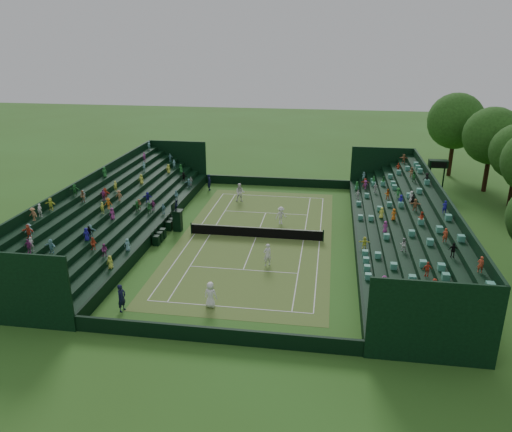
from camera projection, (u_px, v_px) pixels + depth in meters
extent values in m
plane|color=#325B1C|center=(256.00, 238.00, 43.32)|extent=(160.00, 160.00, 0.00)
cube|color=#367627|center=(256.00, 238.00, 43.32)|extent=(12.97, 26.77, 0.01)
cube|color=black|center=(277.00, 182.00, 57.90)|extent=(17.17, 0.20, 1.00)
cube|color=black|center=(214.00, 335.00, 28.40)|extent=(17.17, 0.20, 1.00)
cube|color=black|center=(356.00, 238.00, 41.95)|extent=(0.20, 31.77, 1.00)
cube|color=black|center=(162.00, 227.00, 44.35)|extent=(0.20, 31.77, 1.00)
cube|color=black|center=(362.00, 238.00, 41.88)|extent=(0.80, 32.00, 1.00)
cube|color=black|center=(372.00, 236.00, 41.69)|extent=(0.80, 32.00, 1.45)
cube|color=black|center=(382.00, 234.00, 41.50)|extent=(0.80, 32.00, 1.90)
cube|color=black|center=(392.00, 232.00, 41.31)|extent=(0.80, 32.00, 2.35)
cube|color=black|center=(402.00, 230.00, 41.12)|extent=(0.80, 32.00, 2.80)
cube|color=black|center=(412.00, 228.00, 40.93)|extent=(0.80, 32.00, 3.25)
cube|color=black|center=(423.00, 226.00, 40.74)|extent=(0.80, 32.00, 3.70)
cube|color=black|center=(433.00, 224.00, 40.55)|extent=(0.80, 32.00, 4.15)
cube|color=black|center=(440.00, 220.00, 40.35)|extent=(0.20, 32.00, 4.90)
cube|color=black|center=(156.00, 227.00, 44.42)|extent=(0.80, 32.00, 1.00)
cube|color=black|center=(148.00, 224.00, 44.46)|extent=(0.80, 32.00, 1.45)
cube|color=black|center=(139.00, 221.00, 44.49)|extent=(0.80, 32.00, 1.90)
cube|color=black|center=(130.00, 218.00, 44.53)|extent=(0.80, 32.00, 2.35)
cube|color=black|center=(121.00, 215.00, 44.56)|extent=(0.80, 32.00, 2.80)
cube|color=black|center=(113.00, 212.00, 44.60)|extent=(0.80, 32.00, 3.25)
cube|color=black|center=(104.00, 210.00, 44.64)|extent=(0.80, 32.00, 3.70)
cube|color=black|center=(95.00, 207.00, 44.67)|extent=(0.80, 32.00, 4.15)
cube|color=black|center=(90.00, 203.00, 44.61)|extent=(0.20, 32.00, 4.90)
cylinder|color=black|center=(191.00, 228.00, 43.96)|extent=(0.10, 0.10, 1.06)
cylinder|color=black|center=(323.00, 236.00, 42.32)|extent=(0.10, 0.10, 1.06)
cube|color=black|center=(256.00, 233.00, 43.16)|extent=(11.57, 0.02, 0.86)
cube|color=white|center=(256.00, 228.00, 43.00)|extent=(11.57, 0.04, 0.07)
cylinder|color=black|center=(429.00, 179.00, 55.26)|extent=(0.16, 0.16, 3.00)
cylinder|color=black|center=(443.00, 180.00, 55.05)|extent=(0.16, 0.16, 3.00)
cube|color=black|center=(438.00, 164.00, 54.54)|extent=(2.00, 1.00, 0.80)
cylinder|color=black|center=(512.00, 192.00, 50.76)|extent=(0.50, 0.50, 3.07)
cylinder|color=black|center=(486.00, 177.00, 55.52)|extent=(0.50, 0.50, 3.39)
sphere|color=#1C4112|center=(492.00, 136.00, 53.94)|extent=(6.20, 6.20, 6.20)
cylinder|color=black|center=(450.00, 161.00, 61.68)|extent=(0.50, 0.50, 3.67)
sphere|color=#1C4112|center=(456.00, 121.00, 59.98)|extent=(6.70, 6.70, 6.70)
cube|color=black|center=(178.00, 221.00, 44.58)|extent=(0.71, 0.71, 1.83)
cube|color=black|center=(177.00, 211.00, 44.25)|extent=(0.91, 0.91, 0.10)
cube|color=black|center=(173.00, 207.00, 44.17)|extent=(0.08, 0.91, 0.71)
imported|color=black|center=(177.00, 205.00, 44.07)|extent=(0.43, 0.51, 0.95)
cube|color=black|center=(156.00, 240.00, 41.64)|extent=(0.53, 0.53, 0.85)
cube|color=black|center=(153.00, 234.00, 41.50)|extent=(0.06, 0.53, 0.53)
cube|color=black|center=(159.00, 237.00, 42.39)|extent=(0.53, 0.53, 0.85)
cube|color=black|center=(156.00, 231.00, 42.24)|extent=(0.06, 0.53, 0.53)
cube|color=black|center=(162.00, 233.00, 43.13)|extent=(0.53, 0.53, 0.85)
cube|color=black|center=(159.00, 227.00, 42.99)|extent=(0.06, 0.53, 0.53)
cube|color=black|center=(169.00, 226.00, 44.80)|extent=(0.53, 0.53, 0.85)
cube|color=black|center=(166.00, 220.00, 44.66)|extent=(0.06, 0.53, 0.53)
cube|color=black|center=(172.00, 223.00, 45.54)|extent=(0.53, 0.53, 0.85)
cube|color=black|center=(169.00, 217.00, 45.40)|extent=(0.06, 0.53, 0.53)
cube|color=black|center=(174.00, 220.00, 46.29)|extent=(0.53, 0.53, 0.85)
cube|color=black|center=(171.00, 214.00, 46.14)|extent=(0.06, 0.53, 0.53)
imported|color=white|center=(210.00, 295.00, 32.03)|extent=(0.93, 0.68, 1.76)
imported|color=white|center=(267.00, 255.00, 37.80)|extent=(0.78, 0.73, 1.80)
imported|color=white|center=(240.00, 193.00, 52.28)|extent=(1.04, 0.85, 1.99)
imported|color=white|center=(281.00, 215.00, 46.12)|extent=(1.26, 1.08, 1.69)
imported|color=black|center=(209.00, 182.00, 56.21)|extent=(0.57, 0.75, 1.84)
imported|color=black|center=(122.00, 298.00, 31.56)|extent=(0.60, 0.77, 1.85)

